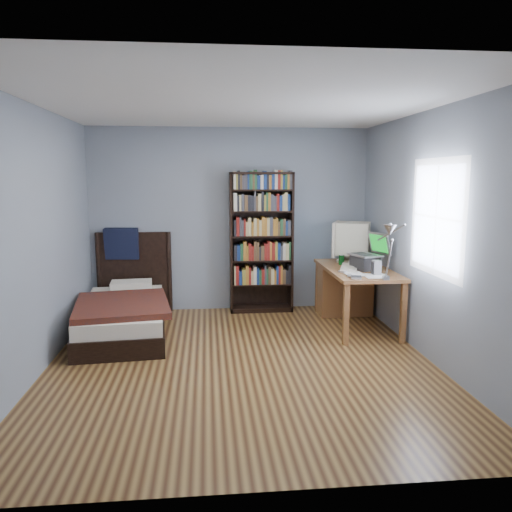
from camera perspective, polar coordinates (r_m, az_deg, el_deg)
The scene contains 14 objects.
room at distance 4.81m, azimuth -1.43°, elevation 2.06°, with size 4.20×4.24×2.50m.
desk at distance 6.69m, azimuth 10.35°, elevation -3.41°, with size 0.75×1.50×0.73m.
crt_monitor at distance 6.67m, azimuth 10.75°, elevation 1.91°, with size 0.60×0.56×0.53m.
laptop at distance 6.16m, azimuth 12.50°, elevation -0.39°, with size 0.46×0.44×0.45m.
desk_lamp at distance 5.12m, azimuth 15.02°, elevation 2.23°, with size 0.25×0.55×0.66m.
keyboard at distance 6.15m, azimuth 10.60°, elevation -1.34°, with size 0.19×0.48×0.03m, color beige.
speaker at distance 5.83m, azimuth 13.61°, elevation -1.32°, with size 0.09×0.09×0.17m, color gray.
soda_can at distance 6.44m, azimuth 9.74°, elevation -0.44°, with size 0.07×0.07×0.12m, color #073607.
mouse at distance 6.49m, azimuth 10.75°, elevation -0.79°, with size 0.07×0.12×0.04m, color silver.
phone_silver at distance 5.92m, azimuth 9.89°, elevation -1.78°, with size 0.05×0.10×0.02m, color silver.
phone_grey at distance 5.69m, azimuth 10.66°, elevation -2.22°, with size 0.05×0.09×0.02m, color gray.
external_drive at distance 5.60m, azimuth 11.38°, elevation -2.42°, with size 0.11×0.11×0.02m, color gray.
bookshelf at distance 6.80m, azimuth 0.60°, elevation 1.57°, with size 0.86×0.30×1.90m.
bed at distance 6.19m, azimuth -14.79°, elevation -6.04°, with size 1.19×2.06×1.16m.
Camera 1 is at (-0.32, -4.76, 1.83)m, focal length 35.00 mm.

